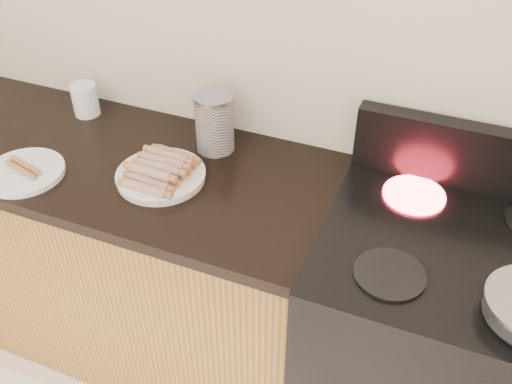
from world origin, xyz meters
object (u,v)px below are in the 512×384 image
at_px(canister, 215,122).
at_px(side_plate, 24,172).
at_px(mug, 85,100).
at_px(main_plate, 161,177).
at_px(stove, 434,355).

bearing_deg(canister, side_plate, -143.70).
bearing_deg(mug, main_plate, -28.77).
bearing_deg(side_plate, main_plate, 19.21).
relative_size(stove, canister, 4.65).
height_order(main_plate, side_plate, same).
height_order(stove, side_plate, side_plate).
height_order(stove, main_plate, main_plate).
xyz_separation_m(side_plate, mug, (-0.04, 0.38, 0.05)).
relative_size(canister, mug, 1.74).
height_order(stove, mug, mug).
bearing_deg(mug, stove, -9.15).
distance_m(side_plate, mug, 0.39).
distance_m(side_plate, canister, 0.61).
relative_size(side_plate, mug, 2.19).
bearing_deg(stove, main_plate, -178.42).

